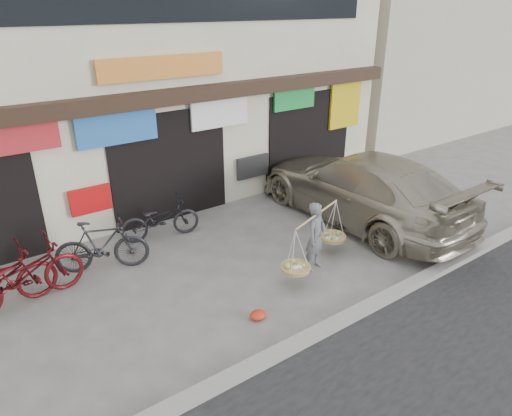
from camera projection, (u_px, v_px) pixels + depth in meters
ground at (253, 279)px, 9.04m from camera, size 70.00×70.00×0.00m
kerb at (322, 330)px, 7.53m from camera, size 70.00×0.25×0.12m
shophouse_block at (117, 65)px, 12.39m from camera, size 14.00×6.32×7.00m
neighbor_east at (412, 47)px, 20.05m from camera, size 12.00×7.00×6.40m
street_vendor at (316, 239)px, 9.14m from camera, size 2.02×1.06×1.45m
bike_1 at (102, 246)px, 9.14m from camera, size 1.89×1.19×1.10m
bike_2 at (160, 219)px, 10.44m from camera, size 1.90×0.98×0.95m
bike_3 at (22, 276)px, 8.09m from camera, size 2.25×1.02×1.14m
suv at (361, 187)px, 11.25m from camera, size 2.42×5.84×1.69m
red_bag at (258, 315)px, 7.88m from camera, size 0.31×0.25×0.14m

